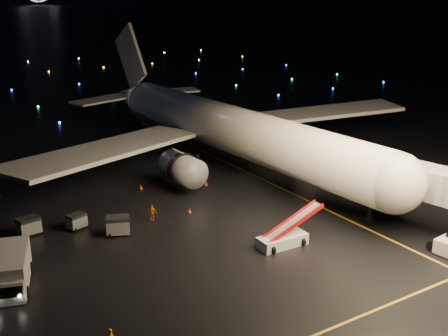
% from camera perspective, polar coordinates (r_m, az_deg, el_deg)
% --- Properties ---
extents(lane_centre, '(0.25, 80.00, 0.02)m').
position_cam_1_polar(lane_centre, '(67.44, 5.69, -1.99)').
color(lane_centre, gold).
rests_on(lane_centre, ground).
extents(airliner, '(64.71, 61.88, 17.26)m').
position_cam_1_polar(airliner, '(74.69, -0.72, 6.94)').
color(airliner, silver).
rests_on(airliner, ground).
extents(belt_loader, '(7.03, 2.08, 3.39)m').
position_cam_1_polar(belt_loader, '(52.12, 5.98, -6.20)').
color(belt_loader, silver).
rests_on(belt_loader, ground).
extents(service_truck, '(4.77, 8.25, 2.90)m').
position_cam_1_polar(service_truck, '(48.64, -20.75, -9.53)').
color(service_truck, silver).
rests_on(service_truck, ground).
extents(crew_c, '(0.98, 0.95, 1.65)m').
position_cam_1_polar(crew_c, '(58.25, -7.35, -4.50)').
color(crew_c, orange).
rests_on(crew_c, ground).
extents(safety_cone_0, '(0.55, 0.55, 0.49)m').
position_cam_1_polar(safety_cone_0, '(59.89, -3.54, -4.33)').
color(safety_cone_0, '#F03F04').
rests_on(safety_cone_0, ground).
extents(safety_cone_1, '(0.55, 0.55, 0.47)m').
position_cam_1_polar(safety_cone_1, '(67.91, -1.84, -1.56)').
color(safety_cone_1, '#F03F04').
rests_on(safety_cone_1, ground).
extents(safety_cone_2, '(0.53, 0.53, 0.55)m').
position_cam_1_polar(safety_cone_2, '(67.33, -8.45, -1.90)').
color(safety_cone_2, '#F03F04').
rests_on(safety_cone_2, ground).
extents(taxiway_lights, '(164.00, 92.00, 0.36)m').
position_cam_1_polar(taxiway_lights, '(145.18, -21.20, 7.78)').
color(taxiway_lights, black).
rests_on(taxiway_lights, ground).
extents(baggage_cart_0, '(2.62, 2.26, 1.87)m').
position_cam_1_polar(baggage_cart_0, '(55.38, -10.72, -5.78)').
color(baggage_cart_0, gray).
rests_on(baggage_cart_0, ground).
extents(baggage_cart_1, '(2.07, 1.72, 1.51)m').
position_cam_1_polar(baggage_cart_1, '(57.74, -14.75, -5.26)').
color(baggage_cart_1, gray).
rests_on(baggage_cart_1, ground).
extents(baggage_cart_2, '(2.29, 1.79, 1.75)m').
position_cam_1_polar(baggage_cart_2, '(57.66, -19.23, -5.60)').
color(baggage_cart_2, gray).
rests_on(baggage_cart_2, ground).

